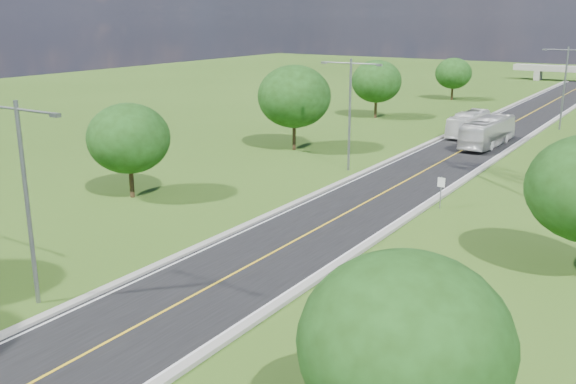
# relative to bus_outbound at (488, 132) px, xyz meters

# --- Properties ---
(ground) EXTENTS (260.00, 260.00, 0.00)m
(ground) POSITION_rel_bus_outbound_xyz_m (-1.50, -2.63, -1.59)
(ground) COLOR #315016
(ground) RESTS_ON ground
(road) EXTENTS (8.00, 150.00, 0.06)m
(road) POSITION_rel_bus_outbound_xyz_m (-1.50, 3.37, -1.56)
(road) COLOR black
(road) RESTS_ON ground
(curb_left) EXTENTS (0.50, 150.00, 0.22)m
(curb_left) POSITION_rel_bus_outbound_xyz_m (-5.75, 3.37, -1.48)
(curb_left) COLOR gray
(curb_left) RESTS_ON ground
(curb_right) EXTENTS (0.50, 150.00, 0.22)m
(curb_right) POSITION_rel_bus_outbound_xyz_m (2.75, 3.37, -1.48)
(curb_right) COLOR gray
(curb_right) RESTS_ON ground
(speed_limit_sign) EXTENTS (0.55, 0.09, 2.40)m
(speed_limit_sign) POSITION_rel_bus_outbound_xyz_m (3.70, -24.65, 0.01)
(speed_limit_sign) COLOR slate
(speed_limit_sign) RESTS_ON ground
(streetlight_near_left) EXTENTS (5.90, 0.25, 10.00)m
(streetlight_near_left) POSITION_rel_bus_outbound_xyz_m (-7.50, -50.63, 4.35)
(streetlight_near_left) COLOR slate
(streetlight_near_left) RESTS_ON ground
(streetlight_mid_left) EXTENTS (5.90, 0.25, 10.00)m
(streetlight_mid_left) POSITION_rel_bus_outbound_xyz_m (-7.50, -17.63, 4.35)
(streetlight_mid_left) COLOR slate
(streetlight_mid_left) RESTS_ON ground
(streetlight_far_right) EXTENTS (5.90, 0.25, 10.00)m
(streetlight_far_right) POSITION_rel_bus_outbound_xyz_m (4.50, 15.37, 4.35)
(streetlight_far_right) COLOR slate
(streetlight_far_right) RESTS_ON ground
(tree_lb) EXTENTS (6.30, 6.30, 7.33)m
(tree_lb) POSITION_rel_bus_outbound_xyz_m (-17.50, -34.63, 3.06)
(tree_lb) COLOR black
(tree_lb) RESTS_ON ground
(tree_lc) EXTENTS (7.56, 7.56, 8.79)m
(tree_lc) POSITION_rel_bus_outbound_xyz_m (-16.50, -12.63, 3.99)
(tree_lc) COLOR black
(tree_lc) RESTS_ON ground
(tree_ld) EXTENTS (6.72, 6.72, 7.82)m
(tree_ld) POSITION_rel_bus_outbound_xyz_m (-18.50, 11.37, 3.37)
(tree_ld) COLOR black
(tree_ld) RESTS_ON ground
(tree_le) EXTENTS (5.88, 5.88, 6.84)m
(tree_le) POSITION_rel_bus_outbound_xyz_m (-16.00, 35.37, 2.74)
(tree_le) COLOR black
(tree_le) RESTS_ON ground
(tree_ra) EXTENTS (6.30, 6.30, 7.33)m
(tree_ra) POSITION_rel_bus_outbound_xyz_m (12.50, -52.63, 3.06)
(tree_ra) COLOR black
(tree_ra) RESTS_ON ground
(bus_outbound) EXTENTS (3.02, 11.08, 3.06)m
(bus_outbound) POSITION_rel_bus_outbound_xyz_m (0.00, 0.00, 0.00)
(bus_outbound) COLOR silver
(bus_outbound) RESTS_ON road
(bus_inbound) EXTENTS (2.27, 9.68, 2.70)m
(bus_inbound) POSITION_rel_bus_outbound_xyz_m (-3.74, 5.25, -0.18)
(bus_inbound) COLOR white
(bus_inbound) RESTS_ON road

